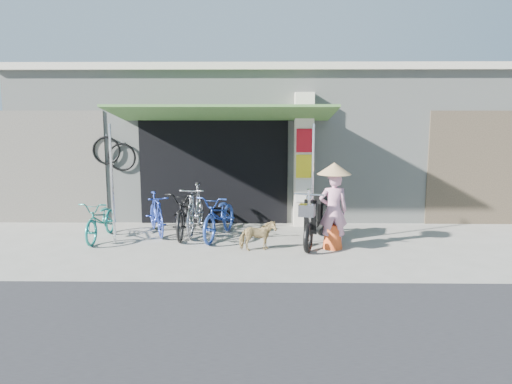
{
  "coord_description": "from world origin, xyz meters",
  "views": [
    {
      "loc": [
        -0.05,
        -8.8,
        2.63
      ],
      "look_at": [
        -0.2,
        1.0,
        1.0
      ],
      "focal_mm": 35.0,
      "sensor_mm": 36.0,
      "label": 1
    }
  ],
  "objects_px": {
    "bike_silver": "(195,209)",
    "nun": "(333,206)",
    "bike_black": "(185,212)",
    "moped": "(315,218)",
    "street_dog": "(258,236)",
    "bike_navy": "(220,216)",
    "bike_blue": "(156,214)",
    "bike_teal": "(101,220)"
  },
  "relations": [
    {
      "from": "bike_silver",
      "to": "street_dog",
      "type": "distance_m",
      "value": 1.9
    },
    {
      "from": "bike_black",
      "to": "street_dog",
      "type": "distance_m",
      "value": 1.93
    },
    {
      "from": "bike_silver",
      "to": "bike_navy",
      "type": "bearing_deg",
      "value": -30.94
    },
    {
      "from": "bike_silver",
      "to": "nun",
      "type": "bearing_deg",
      "value": -19.05
    },
    {
      "from": "bike_silver",
      "to": "nun",
      "type": "distance_m",
      "value": 3.01
    },
    {
      "from": "bike_teal",
      "to": "street_dog",
      "type": "xyz_separation_m",
      "value": [
        3.19,
        -0.76,
        -0.13
      ]
    },
    {
      "from": "bike_black",
      "to": "bike_blue",
      "type": "bearing_deg",
      "value": 170.97
    },
    {
      "from": "bike_black",
      "to": "moped",
      "type": "bearing_deg",
      "value": -12.74
    },
    {
      "from": "bike_navy",
      "to": "street_dog",
      "type": "bearing_deg",
      "value": -35.87
    },
    {
      "from": "bike_black",
      "to": "moped",
      "type": "distance_m",
      "value": 2.74
    },
    {
      "from": "bike_teal",
      "to": "bike_navy",
      "type": "relative_size",
      "value": 0.89
    },
    {
      "from": "bike_teal",
      "to": "bike_navy",
      "type": "bearing_deg",
      "value": 7.06
    },
    {
      "from": "bike_navy",
      "to": "moped",
      "type": "height_order",
      "value": "moped"
    },
    {
      "from": "bike_teal",
      "to": "bike_blue",
      "type": "height_order",
      "value": "bike_blue"
    },
    {
      "from": "bike_black",
      "to": "street_dog",
      "type": "bearing_deg",
      "value": -37.56
    },
    {
      "from": "bike_navy",
      "to": "bike_blue",
      "type": "bearing_deg",
      "value": -178.48
    },
    {
      "from": "bike_black",
      "to": "nun",
      "type": "bearing_deg",
      "value": -18.77
    },
    {
      "from": "bike_teal",
      "to": "street_dog",
      "type": "relative_size",
      "value": 2.31
    },
    {
      "from": "bike_silver",
      "to": "bike_navy",
      "type": "height_order",
      "value": "bike_silver"
    },
    {
      "from": "bike_navy",
      "to": "street_dog",
      "type": "xyz_separation_m",
      "value": [
        0.79,
        -0.94,
        -0.18
      ]
    },
    {
      "from": "street_dog",
      "to": "moped",
      "type": "xyz_separation_m",
      "value": [
        1.14,
        0.58,
        0.22
      ]
    },
    {
      "from": "bike_silver",
      "to": "moped",
      "type": "height_order",
      "value": "moped"
    },
    {
      "from": "bike_blue",
      "to": "street_dog",
      "type": "distance_m",
      "value": 2.51
    },
    {
      "from": "bike_blue",
      "to": "bike_navy",
      "type": "bearing_deg",
      "value": -34.71
    },
    {
      "from": "bike_teal",
      "to": "bike_blue",
      "type": "xyz_separation_m",
      "value": [
        1.02,
        0.49,
        0.03
      ]
    },
    {
      "from": "bike_teal",
      "to": "bike_silver",
      "type": "relative_size",
      "value": 0.88
    },
    {
      "from": "bike_silver",
      "to": "nun",
      "type": "xyz_separation_m",
      "value": [
        2.78,
        -1.14,
        0.29
      ]
    },
    {
      "from": "bike_black",
      "to": "moped",
      "type": "xyz_separation_m",
      "value": [
        2.68,
        -0.58,
        0.02
      ]
    },
    {
      "from": "bike_blue",
      "to": "street_dog",
      "type": "relative_size",
      "value": 2.16
    },
    {
      "from": "bike_teal",
      "to": "nun",
      "type": "xyz_separation_m",
      "value": [
        4.62,
        -0.58,
        0.41
      ]
    },
    {
      "from": "bike_navy",
      "to": "moped",
      "type": "bearing_deg",
      "value": 3.59
    },
    {
      "from": "bike_silver",
      "to": "nun",
      "type": "height_order",
      "value": "nun"
    },
    {
      "from": "bike_silver",
      "to": "moped",
      "type": "relative_size",
      "value": 0.92
    },
    {
      "from": "bike_blue",
      "to": "moped",
      "type": "distance_m",
      "value": 3.37
    },
    {
      "from": "bike_navy",
      "to": "street_dog",
      "type": "height_order",
      "value": "bike_navy"
    },
    {
      "from": "bike_blue",
      "to": "bike_navy",
      "type": "xyz_separation_m",
      "value": [
        1.38,
        -0.31,
        0.02
      ]
    },
    {
      "from": "bike_silver",
      "to": "bike_navy",
      "type": "relative_size",
      "value": 1.0
    },
    {
      "from": "bike_silver",
      "to": "bike_blue",
      "type": "bearing_deg",
      "value": -172.08
    },
    {
      "from": "moped",
      "to": "nun",
      "type": "relative_size",
      "value": 1.16
    },
    {
      "from": "street_dog",
      "to": "nun",
      "type": "bearing_deg",
      "value": -95.92
    },
    {
      "from": "bike_silver",
      "to": "street_dog",
      "type": "xyz_separation_m",
      "value": [
        1.34,
        -1.32,
        -0.25
      ]
    },
    {
      "from": "bike_silver",
      "to": "bike_navy",
      "type": "xyz_separation_m",
      "value": [
        0.56,
        -0.38,
        -0.07
      ]
    }
  ]
}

